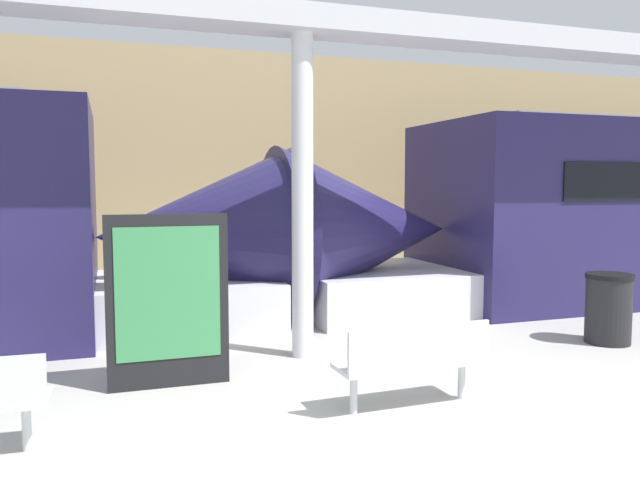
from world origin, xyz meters
The scene contains 7 objects.
ground_plane centered at (0.00, 0.00, 0.00)m, with size 60.00×60.00×0.00m, color #B2AFA8.
station_wall centered at (0.00, 9.85, 2.50)m, with size 56.00×0.20×5.00m, color tan.
bench_near centered at (0.41, 0.94, 0.47)m, with size 1.42×0.49×0.80m.
trash_bin centered at (3.89, 2.28, 0.45)m, with size 0.59×0.59×0.90m.
poster_board centered at (-1.65, 2.28, 0.89)m, with size 1.20×0.07×1.75m.
support_column_near centered at (-0.03, 2.95, 1.89)m, with size 0.26×0.26×3.77m, color silver.
canopy_beam centered at (-0.03, 2.95, 3.91)m, with size 28.00×0.60×0.28m, color #B7B7BC.
Camera 1 is at (-2.17, -4.04, 2.03)m, focal length 35.00 mm.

